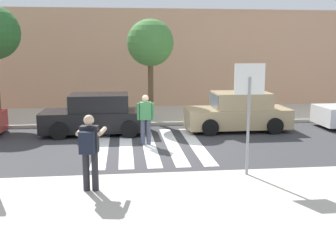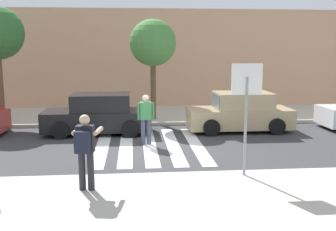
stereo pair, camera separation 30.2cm
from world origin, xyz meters
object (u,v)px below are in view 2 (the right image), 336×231
(stop_sign, at_px, (246,95))
(photographer_with_backpack, at_px, (85,146))
(parked_car_tan, at_px, (240,113))
(street_tree_center, at_px, (153,43))
(parked_car_black, at_px, (99,115))
(pedestrian_crossing, at_px, (146,117))

(stop_sign, height_order, photographer_with_backpack, stop_sign)
(stop_sign, relative_size, parked_car_tan, 0.68)
(photographer_with_backpack, relative_size, parked_car_tan, 0.42)
(stop_sign, height_order, street_tree_center, street_tree_center)
(stop_sign, bearing_deg, parked_car_black, 125.03)
(photographer_with_backpack, height_order, pedestrian_crossing, photographer_with_backpack)
(stop_sign, height_order, parked_car_tan, stop_sign)
(stop_sign, relative_size, street_tree_center, 0.64)
(parked_car_tan, bearing_deg, photographer_with_backpack, -128.80)
(stop_sign, distance_m, street_tree_center, 8.31)
(photographer_with_backpack, xyz_separation_m, street_tree_center, (1.96, 8.74, 2.31))
(photographer_with_backpack, relative_size, parked_car_black, 0.42)
(parked_car_tan, bearing_deg, pedestrian_crossing, -152.95)
(parked_car_black, bearing_deg, street_tree_center, 43.53)
(stop_sign, relative_size, photographer_with_backpack, 1.62)
(stop_sign, height_order, pedestrian_crossing, stop_sign)
(parked_car_black, distance_m, street_tree_center, 4.14)
(parked_car_tan, bearing_deg, street_tree_center, 147.65)
(photographer_with_backpack, height_order, street_tree_center, street_tree_center)
(pedestrian_crossing, xyz_separation_m, parked_car_black, (-1.77, 1.95, -0.25))
(stop_sign, bearing_deg, street_tree_center, 103.18)
(stop_sign, distance_m, pedestrian_crossing, 4.71)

